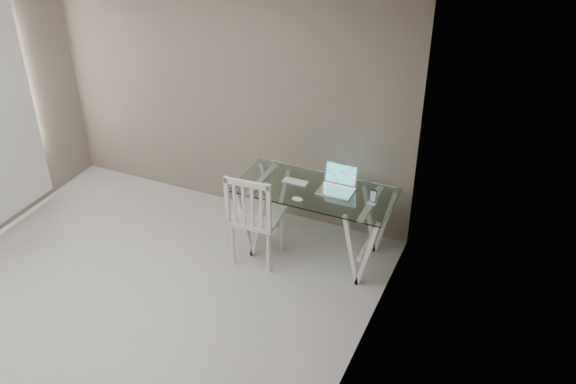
% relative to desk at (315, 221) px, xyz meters
% --- Properties ---
extents(room, '(4.50, 4.52, 2.71)m').
position_rel_desk_xyz_m(room, '(-1.25, -1.68, 1.33)').
color(room, '#A9A7A2').
rests_on(room, ground).
extents(desk, '(1.50, 0.70, 0.75)m').
position_rel_desk_xyz_m(desk, '(0.00, 0.00, 0.00)').
color(desk, silver).
rests_on(desk, ground).
extents(chair, '(0.49, 0.49, 1.00)m').
position_rel_desk_xyz_m(chair, '(-0.48, -0.36, 0.17)').
color(chair, silver).
rests_on(chair, ground).
extents(laptop, '(0.33, 0.28, 0.23)m').
position_rel_desk_xyz_m(laptop, '(0.19, 0.10, 0.42)').
color(laptop, silver).
rests_on(laptop, desk).
extents(keyboard, '(0.26, 0.11, 0.01)m').
position_rel_desk_xyz_m(keyboard, '(-0.23, 0.05, 0.37)').
color(keyboard, silver).
rests_on(keyboard, desk).
extents(mouse, '(0.11, 0.06, 0.03)m').
position_rel_desk_xyz_m(mouse, '(-0.08, -0.25, 0.38)').
color(mouse, silver).
rests_on(mouse, desk).
extents(phone_dock, '(0.07, 0.07, 0.13)m').
position_rel_desk_xyz_m(phone_dock, '(0.57, -0.02, 0.40)').
color(phone_dock, white).
rests_on(phone_dock, desk).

